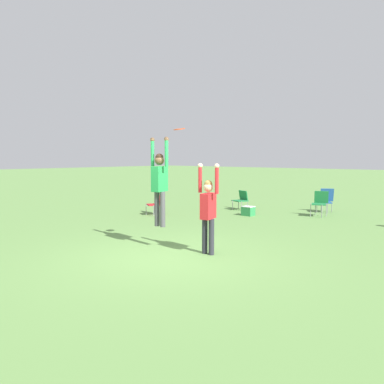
{
  "coord_description": "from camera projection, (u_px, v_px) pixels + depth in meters",
  "views": [
    {
      "loc": [
        5.49,
        -5.57,
        2.09
      ],
      "look_at": [
        -0.06,
        0.8,
        1.3
      ],
      "focal_mm": 35.0,
      "sensor_mm": 36.0,
      "label": 1
    }
  ],
  "objects": [
    {
      "name": "ground_plane",
      "position": [
        170.0,
        255.0,
        7.97
      ],
      "size": [
        120.0,
        120.0,
        0.0
      ],
      "primitive_type": "plane",
      "color": "#608C47"
    },
    {
      "name": "person_jumping",
      "position": [
        160.0,
        180.0,
        8.53
      ],
      "size": [
        0.56,
        0.44,
        2.05
      ],
      "rotation": [
        0.0,
        0.0,
        1.79
      ],
      "color": "#4C4C51",
      "rests_on": "ground_plane"
    },
    {
      "name": "person_defending",
      "position": [
        208.0,
        207.0,
        7.99
      ],
      "size": [
        0.56,
        0.44,
        1.96
      ],
      "rotation": [
        0.0,
        0.0,
        -1.35
      ],
      "color": "#2D2D38",
      "rests_on": "ground_plane"
    },
    {
      "name": "frisbee",
      "position": [
        179.0,
        129.0,
        8.33
      ],
      "size": [
        0.26,
        0.26,
        0.06
      ],
      "color": "#E04C23"
    },
    {
      "name": "camping_chair_0",
      "position": [
        326.0,
        199.0,
        14.21
      ],
      "size": [
        0.67,
        0.74,
        0.9
      ],
      "rotation": [
        0.0,
        0.0,
        3.71
      ],
      "color": "gray",
      "rests_on": "ground_plane"
    },
    {
      "name": "camping_chair_1",
      "position": [
        156.0,
        201.0,
        13.57
      ],
      "size": [
        0.64,
        0.71,
        0.87
      ],
      "rotation": [
        0.0,
        0.0,
        2.61
      ],
      "color": "gray",
      "rests_on": "ground_plane"
    },
    {
      "name": "camping_chair_3",
      "position": [
        241.0,
        199.0,
        14.87
      ],
      "size": [
        0.63,
        0.68,
        0.75
      ],
      "rotation": [
        0.0,
        0.0,
        2.8
      ],
      "color": "gray",
      "rests_on": "ground_plane"
    },
    {
      "name": "camping_chair_4",
      "position": [
        320.0,
        201.0,
        13.18
      ],
      "size": [
        0.62,
        0.67,
        0.89
      ],
      "rotation": [
        0.0,
        0.0,
        3.54
      ],
      "color": "gray",
      "rests_on": "ground_plane"
    },
    {
      "name": "cooler_box",
      "position": [
        248.0,
        211.0,
        13.38
      ],
      "size": [
        0.4,
        0.35,
        0.34
      ],
      "color": "#2D8C4C",
      "rests_on": "ground_plane"
    }
  ]
}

